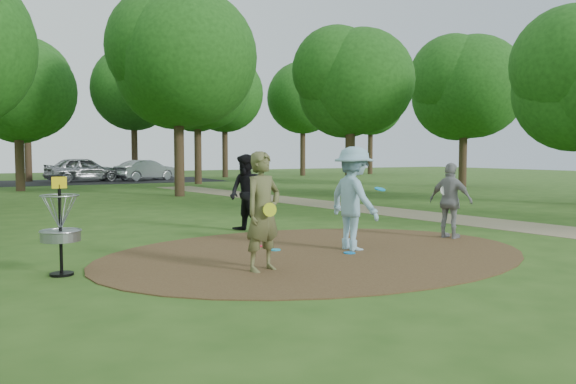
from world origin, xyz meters
name	(u,v)px	position (x,y,z in m)	size (l,w,h in m)	color
ground	(318,254)	(0.00, 0.00, 0.00)	(100.00, 100.00, 0.00)	#2D5119
dirt_clearing	(318,253)	(0.00, 0.00, 0.01)	(8.40, 8.40, 0.02)	#47301C
footpath	(482,222)	(6.50, 2.00, 0.01)	(2.00, 40.00, 0.01)	#8C7A5B
parking_lot	(112,181)	(2.00, 30.00, 0.00)	(14.00, 8.00, 0.01)	black
player_observer_with_disc	(263,212)	(-1.60, -0.93, 0.97)	(0.82, 0.66, 1.93)	brown
player_throwing_with_disc	(354,199)	(0.81, 0.00, 1.02)	(1.17, 1.35, 2.03)	#8DBBD2
player_walking_with_disc	(246,193)	(-0.01, 3.29, 0.94)	(0.92, 1.06, 1.88)	black
player_waiting_with_disc	(451,201)	(3.56, 0.20, 0.85)	(0.73, 1.07, 1.69)	gray
disc_ground_cyan	(275,250)	(-0.59, 0.63, 0.03)	(0.22, 0.22, 0.02)	#18A0C4
disc_ground_blue	(349,253)	(0.49, -0.33, 0.03)	(0.22, 0.22, 0.02)	#0B76C9
disc_ground_red	(258,246)	(-0.69, 1.21, 0.03)	(0.22, 0.22, 0.02)	red
car_left	(83,169)	(0.17, 30.03, 0.82)	(1.93, 4.81, 1.64)	#95979C
car_right	(146,170)	(4.29, 29.90, 0.71)	(1.50, 4.30, 1.42)	#94969B
disc_golf_basket	(60,220)	(-4.50, 0.30, 0.87)	(0.63, 0.63, 1.54)	black
tree_ring	(231,52)	(1.65, 8.18, 5.20)	(37.47, 45.18, 8.89)	#332316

